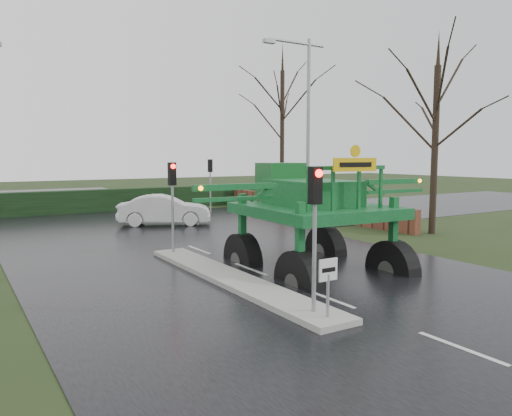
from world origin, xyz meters
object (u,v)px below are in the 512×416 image
traffic_signal_near (315,208)px  street_light_right (304,114)px  keep_left_sign (328,278)px  traffic_signal_far (210,173)px  crop_sprayer (296,202)px  traffic_signal_mid (172,188)px  white_sedan (165,225)px

traffic_signal_near → street_light_right: bearing=53.9°
keep_left_sign → street_light_right: size_ratio=0.14×
keep_left_sign → street_light_right: bearing=54.9°
keep_left_sign → traffic_signal_far: bearing=70.1°
street_light_right → crop_sprayer: bearing=-128.0°
traffic_signal_mid → traffic_signal_far: 14.75m
white_sedan → crop_sprayer: bearing=-160.4°
traffic_signal_near → street_light_right: (9.49, 13.01, 3.40)m
traffic_signal_near → white_sedan: bearing=80.3°
crop_sprayer → traffic_signal_mid: bearing=108.1°
traffic_signal_mid → street_light_right: size_ratio=0.35×
crop_sprayer → traffic_signal_near: bearing=-115.6°
traffic_signal_mid → crop_sprayer: 5.86m
crop_sprayer → white_sedan: (1.29, 13.79, -2.42)m
white_sedan → traffic_signal_near: bearing=-164.7°
traffic_signal_near → traffic_signal_mid: bearing=90.0°
keep_left_sign → crop_sprayer: bearing=65.2°
keep_left_sign → traffic_signal_far: size_ratio=0.38×
keep_left_sign → white_sedan: keep_left_sign is taller
traffic_signal_far → crop_sprayer: size_ratio=0.39×
keep_left_sign → white_sedan: bearing=80.6°
traffic_signal_far → street_light_right: street_light_right is taller
traffic_signal_near → traffic_signal_mid: same height
traffic_signal_near → crop_sprayer: size_ratio=0.39×
traffic_signal_mid → street_light_right: bearing=25.4°
traffic_signal_mid → crop_sprayer: bearing=-74.7°
traffic_signal_mid → crop_sprayer: crop_sprayer is taller
keep_left_sign → crop_sprayer: crop_sprayer is taller
traffic_signal_far → crop_sprayer: 19.22m
traffic_signal_near → traffic_signal_far: same height
crop_sprayer → keep_left_sign: bearing=-111.9°
keep_left_sign → white_sedan: (2.83, 17.13, -1.06)m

